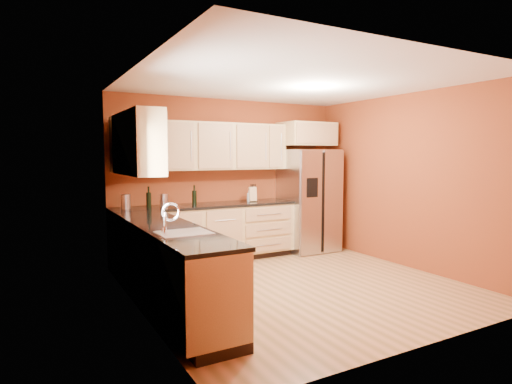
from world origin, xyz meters
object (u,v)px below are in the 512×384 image
knife_block (253,194)px  soap_dispenser (249,196)px  canister_left (126,202)px  wine_bottle_a (149,197)px  refrigerator (308,200)px

knife_block → soap_dispenser: 0.07m
canister_left → wine_bottle_a: wine_bottle_a is taller
refrigerator → soap_dispenser: size_ratio=10.10×
canister_left → wine_bottle_a: bearing=-11.8°
knife_block → wine_bottle_a: bearing=-159.9°
refrigerator → wine_bottle_a: (-2.82, 0.01, 0.19)m
canister_left → knife_block: 2.06m
wine_bottle_a → canister_left: bearing=168.2°
knife_block → refrigerator: bearing=13.3°
refrigerator → canister_left: (-3.13, 0.08, 0.14)m
soap_dispenser → wine_bottle_a: bearing=-176.8°
canister_left → soap_dispenser: (2.00, 0.03, -0.02)m
refrigerator → knife_block: refrigerator is taller
knife_block → canister_left: bearing=-162.1°
refrigerator → knife_block: size_ratio=7.56×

